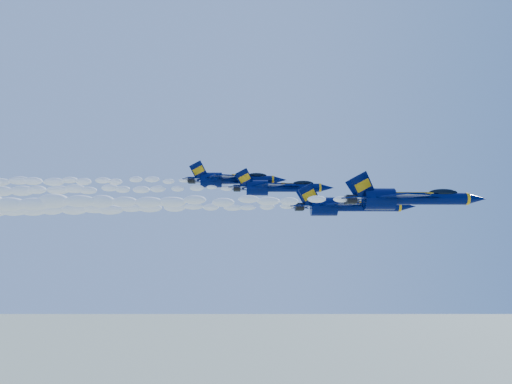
{
  "coord_description": "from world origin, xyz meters",
  "views": [
    {
      "loc": [
        -5.25,
        -74.8,
        145.47
      ],
      "look_at": [
        -3.69,
        -0.07,
        152.86
      ],
      "focal_mm": 35.0,
      "sensor_mm": 36.0,
      "label": 1
    }
  ],
  "objects_px": {
    "jet_lead": "(407,198)",
    "jet_second": "(348,206)",
    "jet_third": "(277,187)",
    "jet_fourth": "(231,179)"
  },
  "relations": [
    {
      "from": "jet_lead",
      "to": "jet_second",
      "type": "xyz_separation_m",
      "value": [
        -4.65,
        12.31,
        -0.05
      ]
    },
    {
      "from": "jet_lead",
      "to": "jet_second",
      "type": "height_order",
      "value": "jet_second"
    },
    {
      "from": "jet_second",
      "to": "jet_fourth",
      "type": "bearing_deg",
      "value": 141.33
    },
    {
      "from": "jet_second",
      "to": "jet_third",
      "type": "height_order",
      "value": "jet_third"
    },
    {
      "from": "jet_third",
      "to": "jet_second",
      "type": "bearing_deg",
      "value": -46.04
    },
    {
      "from": "jet_lead",
      "to": "jet_third",
      "type": "height_order",
      "value": "jet_third"
    },
    {
      "from": "jet_third",
      "to": "jet_fourth",
      "type": "xyz_separation_m",
      "value": [
        -7.75,
        3.93,
        1.78
      ]
    },
    {
      "from": "jet_fourth",
      "to": "jet_second",
      "type": "bearing_deg",
      "value": -38.67
    },
    {
      "from": "jet_second",
      "to": "jet_third",
      "type": "bearing_deg",
      "value": 133.96
    },
    {
      "from": "jet_second",
      "to": "jet_lead",
      "type": "bearing_deg",
      "value": -69.31
    }
  ]
}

